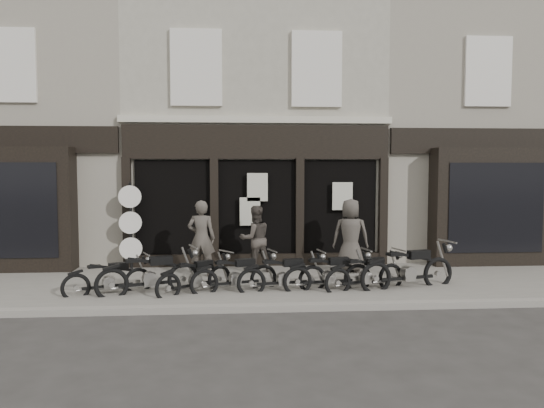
{
  "coord_description": "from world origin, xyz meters",
  "views": [
    {
      "loc": [
        -0.63,
        -11.31,
        2.79
      ],
      "look_at": [
        0.3,
        1.6,
        1.88
      ],
      "focal_mm": 35.0,
      "sensor_mm": 36.0,
      "label": 1
    }
  ],
  "objects": [
    {
      "name": "motorcycle_3",
      "position": [
        -0.6,
        0.07,
        0.38
      ],
      "size": [
        1.92,
        0.89,
        0.95
      ],
      "rotation": [
        0.0,
        0.0,
        0.32
      ],
      "color": "black",
      "rests_on": "ground"
    },
    {
      "name": "motorcycle_4",
      "position": [
        0.43,
        -0.02,
        0.38
      ],
      "size": [
        1.99,
        0.64,
        0.96
      ],
      "rotation": [
        0.0,
        0.0,
        0.17
      ],
      "color": "black",
      "rests_on": "ground"
    },
    {
      "name": "neighbour_left",
      "position": [
        -6.35,
        5.9,
        4.04
      ],
      "size": [
        5.6,
        6.73,
        8.34
      ],
      "color": "gray",
      "rests_on": "ground"
    },
    {
      "name": "neighbour_right",
      "position": [
        6.35,
        5.9,
        4.04
      ],
      "size": [
        5.6,
        6.73,
        8.34
      ],
      "color": "gray",
      "rests_on": "ground"
    },
    {
      "name": "central_building",
      "position": [
        0.0,
        5.95,
        4.08
      ],
      "size": [
        7.3,
        6.22,
        8.34
      ],
      "color": "#A49E8C",
      "rests_on": "ground"
    },
    {
      "name": "motorcycle_0",
      "position": [
        -3.29,
        0.01,
        0.36
      ],
      "size": [
        1.77,
        0.98,
        0.9
      ],
      "rotation": [
        0.0,
        0.0,
        0.41
      ],
      "color": "black",
      "rests_on": "ground"
    },
    {
      "name": "motorcycle_1",
      "position": [
        -2.42,
        -0.02,
        0.42
      ],
      "size": [
        2.12,
        1.05,
        1.06
      ],
      "rotation": [
        0.0,
        0.0,
        0.35
      ],
      "color": "black",
      "rests_on": "ground"
    },
    {
      "name": "ground_plane",
      "position": [
        0.0,
        0.0,
        0.0
      ],
      "size": [
        90.0,
        90.0,
        0.0
      ],
      "primitive_type": "plane",
      "color": "#2D2B28",
      "rests_on": "ground"
    },
    {
      "name": "motorcycle_2",
      "position": [
        -1.46,
        0.01,
        0.36
      ],
      "size": [
        1.63,
        1.35,
        0.92
      ],
      "rotation": [
        0.0,
        0.0,
        0.66
      ],
      "color": "black",
      "rests_on": "ground"
    },
    {
      "name": "man_right",
      "position": [
        2.32,
        1.85,
        1.05
      ],
      "size": [
        1.01,
        0.76,
        1.87
      ],
      "primitive_type": "imported",
      "rotation": [
        0.0,
        0.0,
        2.95
      ],
      "color": "#443F39",
      "rests_on": "pavement"
    },
    {
      "name": "pavement",
      "position": [
        0.0,
        0.9,
        0.06
      ],
      "size": [
        30.0,
        4.2,
        0.12
      ],
      "primitive_type": "cube",
      "color": "#6A665D",
      "rests_on": "ground_plane"
    },
    {
      "name": "motorcycle_5",
      "position": [
        1.44,
        0.02,
        0.39
      ],
      "size": [
        2.03,
        0.65,
        0.98
      ],
      "rotation": [
        0.0,
        0.0,
        0.17
      ],
      "color": "black",
      "rests_on": "ground"
    },
    {
      "name": "kerb",
      "position": [
        0.0,
        -1.25,
        0.07
      ],
      "size": [
        30.0,
        0.25,
        0.13
      ],
      "primitive_type": "cube",
      "color": "gray",
      "rests_on": "ground_plane"
    },
    {
      "name": "motorcycle_6",
      "position": [
        2.25,
        -0.02,
        0.38
      ],
      "size": [
        1.92,
        0.9,
        0.95
      ],
      "rotation": [
        0.0,
        0.0,
        0.32
      ],
      "color": "black",
      "rests_on": "ground"
    },
    {
      "name": "motorcycle_7",
      "position": [
        3.24,
        0.06,
        0.45
      ],
      "size": [
        2.3,
        0.95,
        1.13
      ],
      "rotation": [
        0.0,
        0.0,
        0.27
      ],
      "color": "black",
      "rests_on": "ground"
    },
    {
      "name": "man_left",
      "position": [
        -1.43,
        1.62,
        1.05
      ],
      "size": [
        0.72,
        0.52,
        1.86
      ],
      "primitive_type": "imported",
      "rotation": [
        0.0,
        0.0,
        3.03
      ],
      "color": "#49433C",
      "rests_on": "pavement"
    },
    {
      "name": "advert_sign_post",
      "position": [
        -3.3,
        2.57,
        1.16
      ],
      "size": [
        0.58,
        0.37,
        2.39
      ],
      "rotation": [
        0.0,
        0.0,
        0.21
      ],
      "color": "black",
      "rests_on": "ground"
    },
    {
      "name": "man_centre",
      "position": [
        -0.09,
        2.05,
        0.96
      ],
      "size": [
        0.97,
        0.85,
        1.69
      ],
      "primitive_type": "imported",
      "rotation": [
        0.0,
        0.0,
        3.43
      ],
      "color": "#403933",
      "rests_on": "pavement"
    }
  ]
}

